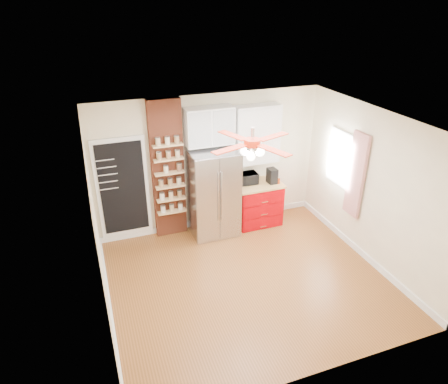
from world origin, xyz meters
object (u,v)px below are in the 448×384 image
object	(u,v)px
coffee_maker	(272,176)
canister_left	(278,180)
toaster_oven	(247,178)
pantry_jar_oats	(166,169)
fridge	(213,193)
red_cabinet	(258,203)
ceiling_fan	(252,143)

from	to	relation	value
coffee_maker	canister_left	size ratio (longest dim) A/B	2.36
toaster_oven	pantry_jar_oats	bearing A→B (deg)	-179.74
toaster_oven	fridge	bearing A→B (deg)	-169.32
fridge	canister_left	distance (m)	1.34
red_cabinet	canister_left	xyz separation A→B (m)	(0.37, -0.11, 0.51)
ceiling_fan	pantry_jar_oats	size ratio (longest dim) A/B	10.63
toaster_oven	ceiling_fan	bearing A→B (deg)	-111.34
red_cabinet	ceiling_fan	distance (m)	2.75
ceiling_fan	coffee_maker	size ratio (longest dim) A/B	4.59
coffee_maker	toaster_oven	bearing A→B (deg)	160.94
toaster_oven	coffee_maker	size ratio (longest dim) A/B	1.31
canister_left	pantry_jar_oats	world-z (taller)	pantry_jar_oats
ceiling_fan	pantry_jar_oats	bearing A→B (deg)	117.27
toaster_oven	canister_left	size ratio (longest dim) A/B	3.10
toaster_oven	canister_left	distance (m)	0.62
ceiling_fan	pantry_jar_oats	distance (m)	2.22
fridge	pantry_jar_oats	size ratio (longest dim) A/B	13.29
fridge	coffee_maker	xyz separation A→B (m)	(1.24, -0.00, 0.18)
toaster_oven	canister_left	xyz separation A→B (m)	(0.58, -0.20, -0.05)
toaster_oven	coffee_maker	bearing A→B (deg)	-15.78
toaster_oven	pantry_jar_oats	size ratio (longest dim) A/B	3.04
ceiling_fan	canister_left	world-z (taller)	ceiling_fan
pantry_jar_oats	ceiling_fan	bearing A→B (deg)	-62.73
coffee_maker	pantry_jar_oats	size ratio (longest dim) A/B	2.32
fridge	pantry_jar_oats	distance (m)	1.04
toaster_oven	coffee_maker	xyz separation A→B (m)	(0.48, -0.14, 0.04)
fridge	pantry_jar_oats	bearing A→B (deg)	170.67
toaster_oven	pantry_jar_oats	distance (m)	1.67
red_cabinet	toaster_oven	xyz separation A→B (m)	(-0.21, 0.09, 0.56)
red_cabinet	coffee_maker	xyz separation A→B (m)	(0.27, -0.05, 0.60)
canister_left	fridge	bearing A→B (deg)	177.23
canister_left	red_cabinet	bearing A→B (deg)	162.77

